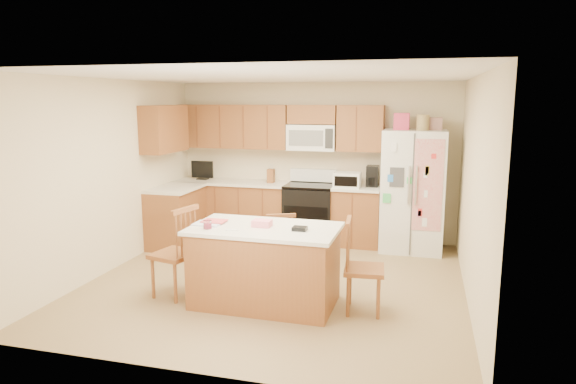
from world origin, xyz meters
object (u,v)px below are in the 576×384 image
(refrigerator, at_px, (413,189))
(windsor_chair_left, at_px, (176,254))
(stove, at_px, (310,212))
(windsor_chair_back, at_px, (280,248))
(island, at_px, (265,265))
(windsor_chair_right, at_px, (362,269))

(refrigerator, relative_size, windsor_chair_left, 1.92)
(stove, relative_size, windsor_chair_back, 1.29)
(windsor_chair_left, height_order, windsor_chair_back, windsor_chair_left)
(refrigerator, distance_m, island, 3.00)
(refrigerator, xyz_separation_m, windsor_chair_right, (-0.44, -2.50, -0.45))
(windsor_chair_back, xyz_separation_m, windsor_chair_right, (1.11, -0.71, 0.06))
(island, height_order, windsor_chair_left, windsor_chair_left)
(windsor_chair_back, bearing_deg, windsor_chair_left, -140.49)
(island, bearing_deg, windsor_chair_right, 3.22)
(stove, relative_size, windsor_chair_right, 1.12)
(island, bearing_deg, windsor_chair_left, -177.24)
(stove, height_order, refrigerator, refrigerator)
(stove, height_order, island, stove)
(stove, bearing_deg, windsor_chair_left, -110.07)
(refrigerator, bearing_deg, windsor_chair_left, -134.34)
(windsor_chair_left, bearing_deg, refrigerator, 45.66)
(windsor_chair_back, bearing_deg, refrigerator, 49.02)
(stove, distance_m, windsor_chair_left, 2.84)
(windsor_chair_left, relative_size, windsor_chair_right, 1.05)
(refrigerator, height_order, windsor_chair_back, refrigerator)
(windsor_chair_left, distance_m, windsor_chair_right, 2.10)
(refrigerator, xyz_separation_m, island, (-1.50, -2.55, -0.48))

